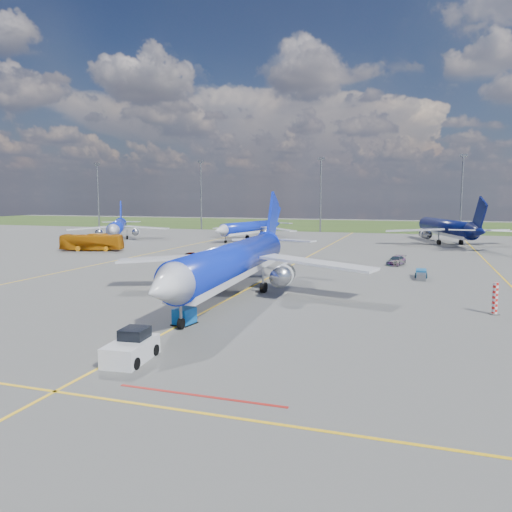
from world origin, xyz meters
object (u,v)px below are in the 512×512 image
(service_car_a, at_px, (189,256))
(service_car_c, at_px, (396,260))
(baggage_tug_c, at_px, (232,248))
(bg_jet_nnw, at_px, (250,240))
(bg_jet_n, at_px, (445,244))
(service_car_b, at_px, (221,269))
(baggage_tug_w, at_px, (421,275))
(main_airliner, at_px, (234,296))
(uld_container, at_px, (184,316))
(bg_jet_nw, at_px, (118,240))
(pushback_tug, at_px, (132,348))
(warning_post, at_px, (495,298))
(apron_bus, at_px, (92,242))

(service_car_a, distance_m, service_car_c, 34.44)
(baggage_tug_c, bearing_deg, service_car_a, -82.37)
(bg_jet_nnw, xyz_separation_m, baggage_tug_c, (4.58, -24.59, 0.47))
(bg_jet_n, relative_size, baggage_tug_c, 8.75)
(service_car_b, height_order, baggage_tug_w, service_car_b)
(main_airliner, xyz_separation_m, uld_container, (0.30, -12.74, 0.70))
(baggage_tug_c, bearing_deg, bg_jet_nw, 171.54)
(uld_container, xyz_separation_m, service_car_b, (-7.59, 27.01, 0.03))
(bg_jet_nnw, distance_m, service_car_b, 56.34)
(pushback_tug, bearing_deg, bg_jet_nw, 119.07)
(warning_post, relative_size, service_car_a, 0.73)
(uld_container, distance_m, service_car_b, 28.05)
(baggage_tug_w, bearing_deg, service_car_c, 106.61)
(main_airliner, bearing_deg, bg_jet_n, 68.10)
(bg_jet_n, xyz_separation_m, service_car_a, (-43.30, -46.42, 0.70))
(bg_jet_nw, distance_m, apron_bus, 24.67)
(warning_post, bearing_deg, bg_jet_n, 90.79)
(baggage_tug_w, bearing_deg, warning_post, -71.68)
(service_car_a, relative_size, service_car_c, 0.84)
(bg_jet_n, relative_size, service_car_c, 8.29)
(bg_jet_n, distance_m, service_car_c, 42.40)
(bg_jet_nnw, bearing_deg, baggage_tug_c, -67.81)
(service_car_a, height_order, service_car_c, service_car_c)
(pushback_tug, height_order, service_car_c, pushback_tug)
(service_car_b, height_order, service_car_c, service_car_b)
(uld_container, bearing_deg, service_car_a, 125.55)
(bg_jet_nnw, distance_m, uld_container, 84.39)
(service_car_b, bearing_deg, baggage_tug_c, 52.66)
(uld_container, relative_size, service_car_a, 0.43)
(bg_jet_nw, height_order, main_airliner, main_airliner)
(pushback_tug, bearing_deg, baggage_tug_w, 60.94)
(uld_container, height_order, apron_bus, apron_bus)
(bg_jet_nnw, bearing_deg, warning_post, -43.76)
(uld_container, height_order, service_car_a, uld_container)
(warning_post, bearing_deg, baggage_tug_c, 134.06)
(baggage_tug_c, bearing_deg, pushback_tug, -63.18)
(warning_post, xyz_separation_m, service_car_c, (-10.25, 32.15, -0.79))
(uld_container, relative_size, service_car_b, 0.33)
(baggage_tug_c, bearing_deg, baggage_tug_w, -22.93)
(bg_jet_nw, xyz_separation_m, bg_jet_n, (77.73, 16.04, 0.00))
(uld_container, relative_size, service_car_c, 0.36)
(warning_post, relative_size, pushback_tug, 0.48)
(pushback_tug, xyz_separation_m, uld_container, (-0.87, 9.62, -0.13))
(bg_jet_n, bearing_deg, service_car_c, 59.94)
(bg_jet_n, bearing_deg, apron_bus, 12.07)
(bg_jet_nw, relative_size, bg_jet_n, 0.88)
(uld_container, height_order, baggage_tug_w, uld_container)
(apron_bus, bearing_deg, bg_jet_nnw, -47.88)
(baggage_tug_w, bearing_deg, bg_jet_n, 84.21)
(service_car_a, bearing_deg, main_airliner, -42.70)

